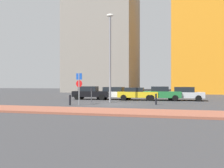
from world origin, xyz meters
name	(u,v)px	position (x,y,z in m)	size (l,w,h in m)	color
ground_plane	(116,105)	(0.00, 0.00, 0.00)	(120.00, 120.00, 0.00)	#38383A
sidewalk_brick	(95,111)	(0.00, -5.85, 0.07)	(40.00, 3.27, 0.14)	#93513D
parked_car_black	(91,93)	(-4.38, 5.81, 0.78)	(4.32, 2.07, 1.53)	black
parked_car_white	(114,93)	(-1.70, 6.39, 0.76)	(4.54, 2.19, 1.45)	white
parked_car_yellow	(137,94)	(1.04, 5.96, 0.74)	(4.48, 2.21, 1.40)	gold
parked_car_green	(161,93)	(3.69, 6.19, 0.78)	(4.09, 2.19, 1.53)	#237238
parked_car_silver	(184,94)	(6.12, 6.52, 0.77)	(4.16, 2.12, 1.48)	#B7BABF
parking_sign_post	(79,85)	(-3.01, -1.18, 1.75)	(0.60, 0.12, 2.78)	gray
parking_meter	(91,93)	(-2.92, 1.86, 0.91)	(0.18, 0.14, 1.41)	#4C4C51
street_lamp	(110,52)	(-1.11, 2.22, 5.01)	(0.70, 0.36, 8.73)	gray
traffic_bollard_near	(156,99)	(3.45, 0.69, 0.48)	(0.16, 0.16, 0.97)	black
traffic_bollard_mid	(70,100)	(-3.66, -1.63, 0.44)	(0.17, 0.17, 0.88)	black
building_colorful_midrise	(220,34)	(13.87, 29.85, 11.41)	(18.53, 15.30, 22.83)	orange
building_under_construction	(104,42)	(-10.30, 32.25, 11.37)	(14.25, 15.87, 22.75)	gray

